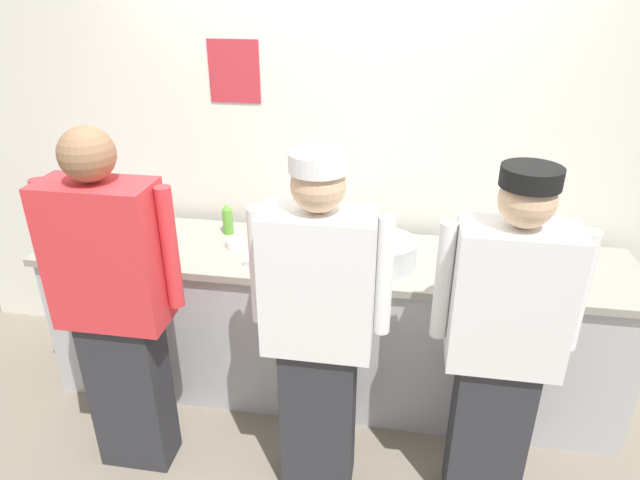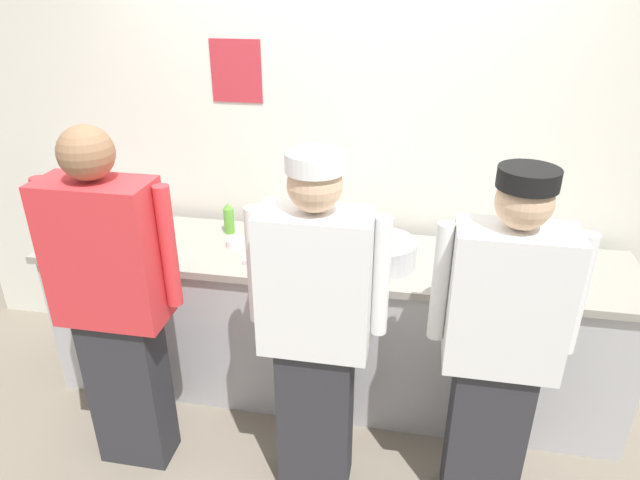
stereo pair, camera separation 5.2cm
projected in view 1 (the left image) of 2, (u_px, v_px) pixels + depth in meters
The scene contains 15 objects.
ground_plane at pixel (320, 427), 3.07m from camera, with size 9.00×9.00×0.00m, color slate.
wall_back at pixel (343, 136), 3.17m from camera, with size 4.98×0.11×2.83m.
prep_counter at pixel (330, 324), 3.18m from camera, with size 3.17×0.65×0.89m.
chef_near_left at pixel (115, 304), 2.51m from camera, with size 0.63×0.24×1.72m.
chef_center at pixel (318, 327), 2.40m from camera, with size 0.60×0.24×1.66m.
chef_far_right at pixel (502, 343), 2.32m from camera, with size 0.59×0.24×1.64m.
plate_stack_front at pixel (512, 255), 2.93m from camera, with size 0.19×0.19×0.05m.
mixing_bowl_steel at pixel (382, 252), 2.87m from camera, with size 0.35×0.35×0.13m, color #B7BABF.
sheet_tray at pixel (295, 250), 3.01m from camera, with size 0.51×0.35×0.02m, color #B7BABF.
squeeze_bottle_primary at pixel (164, 241), 2.90m from camera, with size 0.05×0.05×0.21m.
squeeze_bottle_secondary at pixel (228, 219), 3.19m from camera, with size 0.06×0.06×0.18m.
ramekin_yellow_sauce at pixel (235, 243), 3.06m from camera, with size 0.10×0.10×0.04m.
ramekin_green_sauce at pixel (128, 224), 3.29m from camera, with size 0.10×0.10×0.04m.
ramekin_orange_sauce at pixel (504, 273), 2.76m from camera, with size 0.09×0.09×0.04m.
deli_cup at pixel (150, 245), 2.98m from camera, with size 0.09×0.09×0.10m, color white.
Camera 1 is at (0.37, -2.29, 2.27)m, focal length 31.46 mm.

